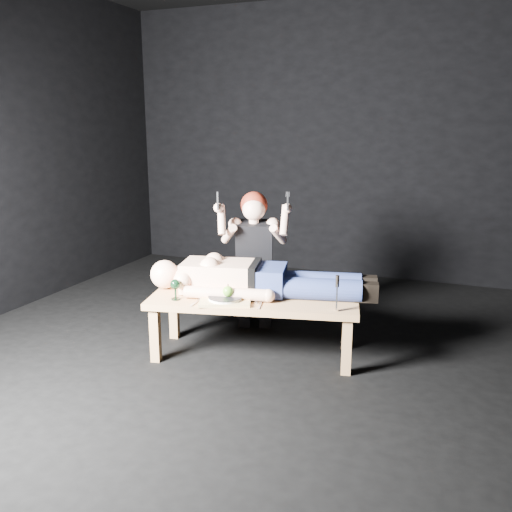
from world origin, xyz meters
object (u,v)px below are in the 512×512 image
at_px(table, 254,326).
at_px(lying_man, 262,275).
at_px(kneeling_woman, 255,259).
at_px(serving_tray, 225,301).
at_px(carving_knife, 337,293).
at_px(goblet, 175,290).

bearing_deg(table, lying_man, 65.22).
bearing_deg(kneeling_woman, lying_man, -79.86).
distance_m(serving_tray, carving_knife, 0.80).
distance_m(kneeling_woman, goblet, 0.84).
bearing_deg(serving_tray, kneeling_woman, 93.92).
distance_m(kneeling_woman, carving_knife, 1.02).
bearing_deg(serving_tray, lying_man, 59.71).
bearing_deg(serving_tray, carving_knife, 7.36).
bearing_deg(goblet, carving_knife, 9.04).
bearing_deg(lying_man, serving_tray, -132.79).
distance_m(kneeling_woman, serving_tray, 0.71).
distance_m(table, lying_man, 0.38).
height_order(serving_tray, carving_knife, carving_knife).
bearing_deg(lying_man, goblet, -157.24).
xyz_separation_m(serving_tray, carving_knife, (0.78, 0.10, 0.11)).
bearing_deg(goblet, serving_tray, 12.66).
bearing_deg(table, serving_tray, -141.88).
distance_m(table, goblet, 0.64).
relative_size(table, lying_man, 0.94).
height_order(table, serving_tray, serving_tray).
bearing_deg(lying_man, carving_knife, -29.95).
bearing_deg(serving_tray, table, 50.62).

